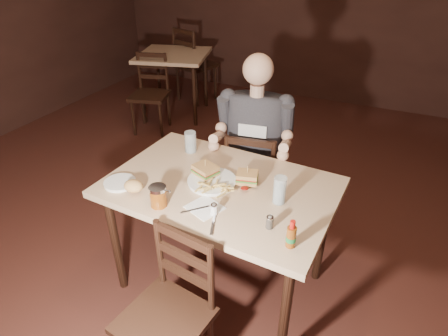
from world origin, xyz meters
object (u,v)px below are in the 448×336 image
at_px(dinner_plate, 212,182).
at_px(glass_right, 280,190).
at_px(bg_chair_near, 149,95).
at_px(hot_sauce, 291,234).
at_px(bg_table, 174,61).
at_px(bg_chair_far, 196,65).
at_px(chair_far, 253,179).
at_px(chair_near, 164,320).
at_px(diner, 255,124).
at_px(side_plate, 120,183).
at_px(glass_left, 191,142).
at_px(main_table, 220,196).
at_px(syrup_dispenser, 158,196).

bearing_deg(dinner_plate, glass_right, -1.83).
distance_m(bg_chair_near, dinner_plate, 2.44).
relative_size(glass_right, hot_sauce, 1.06).
bearing_deg(glass_right, hot_sauce, -63.21).
height_order(bg_table, bg_chair_far, bg_chair_far).
height_order(bg_chair_near, glass_right, glass_right).
bearing_deg(dinner_plate, chair_far, 88.80).
distance_m(chair_near, diner, 1.34).
bearing_deg(hot_sauce, side_plate, 175.62).
xyz_separation_m(bg_chair_near, glass_left, (1.38, -1.48, 0.41)).
xyz_separation_m(main_table, glass_left, (-0.33, 0.27, 0.15)).
height_order(chair_near, bg_chair_near, bg_chair_near).
distance_m(glass_left, glass_right, 0.74).
height_order(chair_far, bg_chair_far, bg_chair_far).
height_order(bg_chair_near, glass_left, glass_left).
height_order(chair_near, syrup_dispenser, syrup_dispenser).
xyz_separation_m(chair_far, bg_chair_near, (-1.68, 1.11, 0.01)).
relative_size(chair_far, bg_chair_far, 0.86).
relative_size(dinner_plate, glass_left, 1.98).
relative_size(chair_near, bg_chair_far, 0.84).
xyz_separation_m(bg_table, diner, (1.69, -1.70, 0.21)).
height_order(chair_far, dinner_plate, chair_far).
xyz_separation_m(dinner_plate, syrup_dispenser, (-0.15, -0.30, 0.05)).
bearing_deg(bg_table, main_table, -53.17).
bearing_deg(dinner_plate, bg_chair_near, 133.68).
height_order(bg_table, glass_right, glass_right).
bearing_deg(bg_table, glass_right, -48.26).
bearing_deg(hot_sauce, bg_chair_far, 125.02).
bearing_deg(bg_table, bg_chair_far, 90.00).
height_order(chair_far, bg_chair_near, bg_chair_near).
height_order(bg_table, chair_far, chair_far).
distance_m(glass_right, hot_sauce, 0.33).
relative_size(bg_chair_far, side_plate, 5.71).
height_order(main_table, bg_chair_near, bg_chair_near).
bearing_deg(chair_far, dinner_plate, 79.43).
height_order(glass_left, side_plate, glass_left).
distance_m(bg_table, hot_sauce, 3.42).
height_order(glass_right, side_plate, glass_right).
relative_size(chair_near, hot_sauce, 5.82).
xyz_separation_m(dinner_plate, glass_left, (-0.29, 0.27, 0.06)).
relative_size(main_table, chair_near, 1.57).
distance_m(bg_chair_near, hot_sauce, 3.04).
bearing_deg(bg_chair_near, glass_left, -62.86).
distance_m(chair_near, bg_chair_near, 2.96).
xyz_separation_m(diner, glass_right, (0.37, -0.61, -0.04)).
xyz_separation_m(bg_chair_far, glass_right, (2.06, -2.86, 0.35)).
bearing_deg(side_plate, chair_far, 61.51).
bearing_deg(diner, glass_right, -67.92).
height_order(chair_near, bg_chair_far, bg_chair_far).
height_order(diner, dinner_plate, diner).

